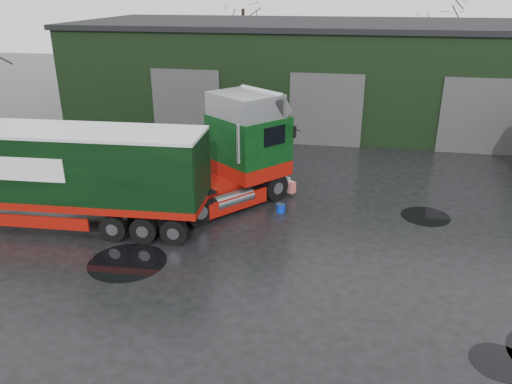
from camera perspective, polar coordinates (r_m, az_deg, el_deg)
ground at (r=16.02m, az=-2.52°, el=-8.64°), size 100.00×100.00×0.00m
warehouse at (r=33.78m, az=8.65°, el=13.39°), size 32.40×12.40×6.30m
hero_tractor at (r=19.56m, az=-5.43°, el=4.29°), size 6.90×7.44×4.44m
trailer_left at (r=19.71m, az=-23.06°, el=1.60°), size 12.10×3.01×3.73m
wash_bucket at (r=19.74m, az=2.84°, el=-1.86°), size 0.39×0.39×0.33m
tree_back_a at (r=44.47m, az=-1.47°, el=17.77°), size 4.40×4.40×9.50m
tree_back_b at (r=44.13m, az=20.11°, el=15.16°), size 4.40×4.40×7.50m
puddle_0 at (r=16.83m, az=-14.49°, el=-7.76°), size 2.54×2.54×0.01m
puddle_1 at (r=20.50m, az=18.80°, el=-2.64°), size 1.88×1.88×0.01m
puddle_3 at (r=13.77m, az=26.10°, el=-17.05°), size 1.40×1.40×0.01m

